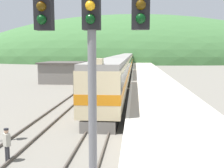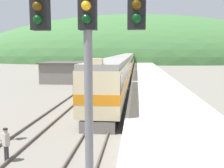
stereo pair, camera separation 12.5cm
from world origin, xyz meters
name	(u,v)px [view 2 (the right image)]	position (x,y,z in m)	size (l,w,h in m)	color
track_main	(128,70)	(0.00, 70.00, 0.08)	(1.52, 180.00, 0.16)	#4C443D
track_siding	(112,70)	(-4.17, 70.00, 0.08)	(1.52, 180.00, 0.16)	#4C443D
platform	(149,75)	(4.90, 50.00, 0.49)	(6.33, 140.00, 0.99)	#BCB5A5
distant_hills	(132,61)	(0.00, 128.65, 0.00)	(163.68, 73.66, 44.78)	#3D6B38
station_shed	(64,72)	(-9.47, 40.66, 1.69)	(6.66, 7.07, 3.35)	slate
express_train_lead_car	(111,80)	(0.00, 23.60, 2.37)	(2.94, 19.50, 4.69)	black
carriage_second	(123,66)	(0.00, 45.84, 2.35)	(2.93, 22.77, 4.33)	black
carriage_third	(128,61)	(0.00, 69.49, 2.35)	(2.93, 22.77, 4.33)	black
carriage_fourth	(130,59)	(0.00, 93.13, 2.35)	(2.93, 22.77, 4.33)	black
signal_mast_main	(88,47)	(1.30, 4.46, 5.24)	(3.30, 0.42, 7.63)	slate
track_worker	(6,143)	(-3.59, 9.71, 0.90)	(0.42, 0.39, 1.60)	#2D2D33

